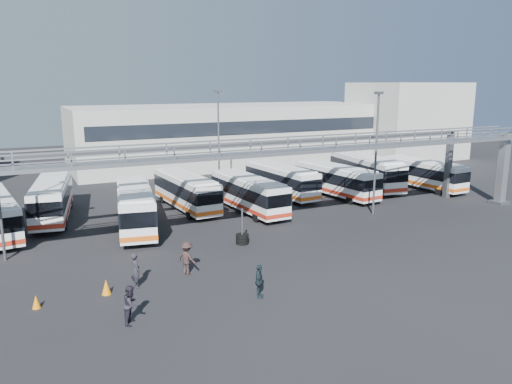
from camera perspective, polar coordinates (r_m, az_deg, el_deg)
name	(u,v)px	position (r m, az deg, el deg)	size (l,w,h in m)	color
ground	(291,261)	(31.38, 4.01, -7.92)	(140.00, 140.00, 0.00)	black
gantry	(250,161)	(35.07, -0.64, 3.56)	(51.40, 5.15, 7.10)	gray
warehouse	(230,134)	(69.24, -3.00, 6.59)	(42.00, 14.00, 8.00)	#9E9E99
building_right	(406,120)	(78.22, 16.81, 7.84)	(14.00, 12.00, 11.00)	#B2B2AD
light_pole_mid	(376,147)	(42.40, 13.58, 5.03)	(0.70, 0.35, 10.21)	#4C4F54
light_pole_back	(219,135)	(51.32, -4.30, 6.54)	(0.70, 0.35, 10.21)	#4C4F54
bus_2	(52,198)	(43.58, -22.29, -0.59)	(4.20, 11.02, 3.27)	white
bus_3	(135,206)	(38.71, -13.66, -1.53)	(4.37, 11.06, 3.28)	white
bus_4	(186,190)	(43.99, -8.01, 0.20)	(3.00, 10.32, 3.10)	white
bus_5	(248,192)	(42.73, -0.87, -0.06)	(2.93, 10.23, 3.07)	white
bus_6	(281,179)	(48.72, 2.88, 1.44)	(3.11, 10.18, 3.04)	white
bus_7	(336,179)	(49.20, 9.12, 1.44)	(3.45, 10.35, 3.08)	white
bus_8	(366,170)	(53.84, 12.44, 2.44)	(4.06, 11.56, 3.44)	white
bus_9	(422,173)	(55.14, 18.47, 2.08)	(2.98, 10.11, 3.03)	white
pedestrian_a	(136,270)	(27.99, -13.61, -8.68)	(0.71, 0.46, 1.94)	black
pedestrian_b	(131,305)	(24.08, -14.07, -12.37)	(0.89, 0.70, 1.84)	black
pedestrian_c	(187,258)	(29.27, -7.90, -7.50)	(1.26, 0.72, 1.95)	#2D1E1E
pedestrian_d	(259,281)	(26.00, 0.36, -10.17)	(1.04, 0.43, 1.77)	black
cone_left	(106,287)	(27.70, -16.74, -10.35)	(0.50, 0.50, 0.80)	orange
cone_right	(36,302)	(27.30, -23.82, -11.39)	(0.42, 0.42, 0.67)	orange
tire_stack	(242,238)	(34.48, -1.58, -5.27)	(0.88, 0.88, 2.52)	black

